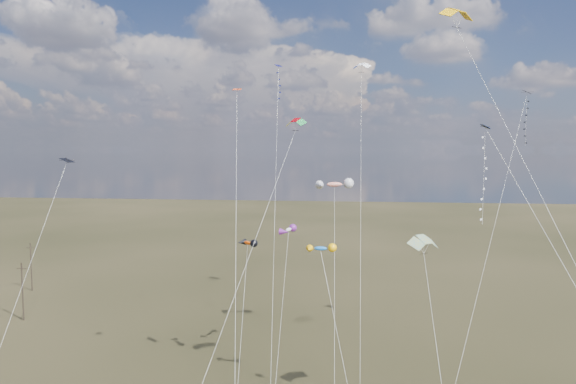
# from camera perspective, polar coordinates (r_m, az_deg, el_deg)

# --- Properties ---
(utility_pole_near) EXTENTS (1.40, 0.20, 8.00)m
(utility_pole_near) POSITION_cam_1_polar(r_m,az_deg,el_deg) (79.96, -27.41, -9.74)
(utility_pole_near) COLOR black
(utility_pole_near) RESTS_ON ground
(utility_pole_far) EXTENTS (1.40, 0.20, 8.00)m
(utility_pole_far) POSITION_cam_1_polar(r_m,az_deg,el_deg) (95.64, -26.64, -7.40)
(utility_pole_far) COLOR black
(utility_pole_far) RESTS_ON ground
(diamond_black_high) EXTENTS (12.70, 20.75, 29.88)m
(diamond_black_high) POSITION_cam_1_polar(r_m,az_deg,el_deg) (61.75, 24.61, 6.14)
(diamond_black_high) COLOR black
(diamond_black_high) RESTS_ON ground
(diamond_navy_tall) EXTENTS (2.18, 18.05, 33.24)m
(diamond_navy_tall) POSITION_cam_1_polar(r_m,az_deg,el_deg) (59.42, -1.12, 9.78)
(diamond_navy_tall) COLOR #0A0B4D
(diamond_navy_tall) RESTS_ON ground
(diamond_black_mid) EXTENTS (3.28, 12.18, 22.59)m
(diamond_black_mid) POSITION_cam_1_polar(r_m,az_deg,el_deg) (46.26, -25.62, -3.66)
(diamond_black_mid) COLOR black
(diamond_black_mid) RESTS_ON ground
(diamond_navy_right) EXTENTS (10.63, 15.56, 25.09)m
(diamond_navy_right) POSITION_cam_1_polar(r_m,az_deg,el_deg) (38.66, 21.80, 0.33)
(diamond_navy_right) COLOR #0C1949
(diamond_navy_right) RESTS_ON ground
(diamond_orange_center) EXTENTS (3.67, 16.71, 28.81)m
(diamond_orange_center) POSITION_cam_1_polar(r_m,az_deg,el_deg) (41.23, -5.78, -1.33)
(diamond_orange_center) COLOR #ED4619
(diamond_orange_center) RESTS_ON ground
(parafoil_yellow) EXTENTS (10.90, 25.39, 34.44)m
(parafoil_yellow) POSITION_cam_1_polar(r_m,az_deg,el_deg) (42.61, 18.36, 18.49)
(parafoil_yellow) COLOR #F0AC07
(parafoil_yellow) RESTS_ON ground
(parafoil_blue_white) EXTENTS (2.75, 28.14, 35.61)m
(parafoil_blue_white) POSITION_cam_1_polar(r_m,az_deg,el_deg) (72.74, 8.16, 13.72)
(parafoil_blue_white) COLOR #0C35A8
(parafoil_blue_white) RESTS_ON ground
(parafoil_striped) EXTENTS (3.04, 11.71, 16.66)m
(parafoil_striped) POSITION_cam_1_polar(r_m,az_deg,el_deg) (43.90, 14.89, -5.13)
(parafoil_striped) COLOR gold
(parafoil_striped) RESTS_ON ground
(parafoil_tricolor) EXTENTS (8.57, 17.00, 26.47)m
(parafoil_tricolor) POSITION_cam_1_polar(r_m,az_deg,el_deg) (46.09, 0.74, 7.73)
(parafoil_tricolor) COLOR yellow
(parafoil_tricolor) RESTS_ON ground
(novelty_orange_black) EXTENTS (2.45, 9.71, 14.15)m
(novelty_orange_black) POSITION_cam_1_polar(r_m,az_deg,el_deg) (53.48, -4.51, -5.72)
(novelty_orange_black) COLOR #D64004
(novelty_orange_black) RESTS_ON ground
(novelty_white_purple) EXTENTS (1.55, 9.88, 15.18)m
(novelty_white_purple) POSITION_cam_1_polar(r_m,az_deg,el_deg) (55.25, 0.07, -4.26)
(novelty_white_purple) COLOR silver
(novelty_white_purple) RESTS_ON ground
(novelty_redwhite_stripe) EXTENTS (3.98, 13.41, 19.90)m
(novelty_redwhite_stripe) POSITION_cam_1_polar(r_m,az_deg,el_deg) (61.25, 5.19, 0.82)
(novelty_redwhite_stripe) COLOR #EE330A
(novelty_redwhite_stripe) RESTS_ON ground
(novelty_blue_yellow) EXTENTS (4.79, 7.43, 14.70)m
(novelty_blue_yellow) POSITION_cam_1_polar(r_m,az_deg,el_deg) (47.63, 3.66, -6.35)
(novelty_blue_yellow) COLOR blue
(novelty_blue_yellow) RESTS_ON ground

